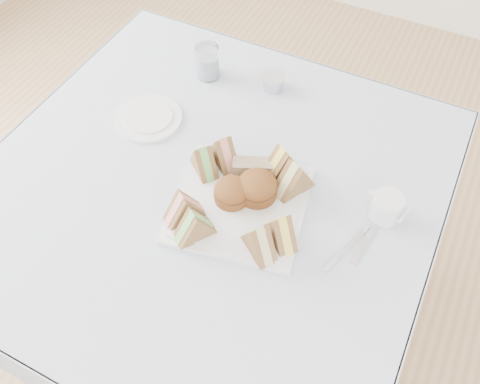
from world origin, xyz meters
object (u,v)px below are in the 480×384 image
at_px(serving_plate, 240,204).
at_px(water_glass, 208,62).
at_px(table, 214,264).
at_px(creamer_jug, 386,207).

relative_size(serving_plate, water_glass, 3.07).
relative_size(table, water_glass, 9.82).
bearing_deg(table, creamer_jug, 13.50).
relative_size(table, creamer_jug, 13.33).
distance_m(table, water_glass, 0.56).
xyz_separation_m(table, water_glass, (-0.18, 0.33, 0.42)).
distance_m(serving_plate, creamer_jug, 0.31).
xyz_separation_m(water_glass, creamer_jug, (0.56, -0.24, -0.02)).
height_order(table, creamer_jug, creamer_jug).
bearing_deg(creamer_jug, serving_plate, -146.59).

